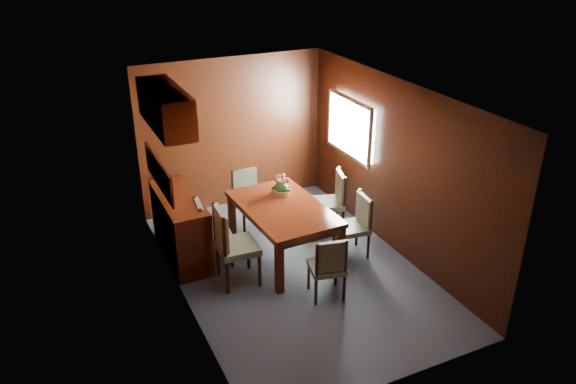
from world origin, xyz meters
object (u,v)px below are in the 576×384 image
sideboard (181,226)px  chair_head (328,265)px  chair_right_near (357,222)px  dining_table (283,213)px  chair_left_near (231,241)px  flower_centerpiece (281,186)px

sideboard → chair_head: size_ratio=1.63×
sideboard → chair_right_near: 2.40m
dining_table → chair_left_near: 0.91m
sideboard → chair_head: sideboard is taller
sideboard → dining_table: 1.41m
sideboard → dining_table: sideboard is taller
flower_centerpiece → chair_right_near: bearing=-41.4°
chair_left_near → flower_centerpiece: size_ratio=3.96×
dining_table → chair_right_near: bearing=-24.3°
chair_left_near → dining_table: bearing=112.5°
sideboard → dining_table: (1.26, -0.60, 0.21)m
sideboard → flower_centerpiece: 1.48m
chair_left_near → flower_centerpiece: chair_left_near is taller
chair_left_near → chair_head: bearing=51.5°
chair_right_near → chair_left_near: bearing=93.8°
chair_right_near → flower_centerpiece: bearing=54.5°
chair_left_near → chair_right_near: chair_left_near is taller
dining_table → chair_head: (0.08, -1.13, -0.18)m
flower_centerpiece → dining_table: bearing=-111.2°
sideboard → chair_left_near: size_ratio=1.31×
dining_table → chair_head: chair_head is taller
sideboard → chair_left_near: (0.40, -0.91, 0.14)m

